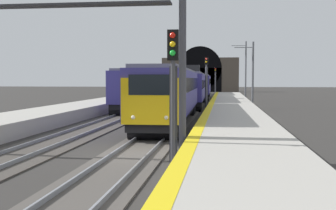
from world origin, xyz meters
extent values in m
plane|color=#302D2B|center=(0.00, 0.00, 0.00)|extent=(320.00, 320.00, 0.00)
cube|color=#ADA89E|center=(0.00, -4.30, 0.46)|extent=(112.00, 4.04, 0.91)
cube|color=yellow|center=(0.00, -2.53, 0.92)|extent=(112.00, 0.50, 0.01)
cube|color=#4C4742|center=(0.00, 0.00, 0.03)|extent=(160.00, 2.64, 0.06)
cube|color=gray|center=(0.00, 0.72, 0.14)|extent=(160.00, 0.07, 0.15)
cube|color=gray|center=(0.00, -0.72, 0.14)|extent=(160.00, 0.07, 0.15)
cube|color=#423D38|center=(0.00, 4.54, 0.03)|extent=(160.00, 3.16, 0.06)
cube|color=gray|center=(0.00, 5.26, 0.14)|extent=(160.00, 0.07, 0.15)
cube|color=gray|center=(0.00, 3.83, 0.14)|extent=(160.00, 0.07, 0.15)
cube|color=navy|center=(12.46, 0.00, 2.30)|extent=(19.22, 3.24, 2.69)
cube|color=black|center=(12.46, 0.00, 2.76)|extent=(18.45, 3.26, 0.86)
cube|color=slate|center=(12.46, 0.00, 3.74)|extent=(18.64, 2.80, 0.20)
cube|color=black|center=(12.46, 0.00, 0.77)|extent=(18.83, 2.89, 0.50)
cylinder|color=black|center=(4.28, -0.16, 0.45)|extent=(0.96, 2.65, 0.91)
cylinder|color=black|center=(6.08, -0.13, 0.45)|extent=(0.96, 2.65, 0.91)
cylinder|color=black|center=(18.84, 0.13, 0.45)|extent=(0.96, 2.65, 0.91)
cylinder|color=black|center=(20.64, 0.16, 0.45)|extent=(0.96, 2.65, 0.91)
cube|color=#E5B20F|center=(2.84, -0.19, 2.06)|extent=(0.17, 2.75, 2.21)
cube|color=black|center=(2.79, -0.19, 2.84)|extent=(0.08, 2.00, 0.97)
sphere|color=#F2EACC|center=(2.79, -0.98, 1.31)|extent=(0.20, 0.20, 0.20)
sphere|color=#F2EACC|center=(2.76, 0.59, 1.31)|extent=(0.20, 0.20, 0.20)
cube|color=navy|center=(32.23, 0.00, 2.30)|extent=(19.22, 3.24, 2.69)
cube|color=black|center=(32.23, 0.00, 2.60)|extent=(18.45, 3.26, 0.83)
cube|color=slate|center=(32.23, 0.00, 3.74)|extent=(18.64, 2.80, 0.20)
cube|color=black|center=(32.23, 0.00, 0.77)|extent=(18.83, 2.89, 0.50)
cylinder|color=black|center=(23.61, -0.17, 0.45)|extent=(0.96, 2.65, 0.91)
cylinder|color=black|center=(25.41, -0.14, 0.45)|extent=(0.96, 2.65, 0.91)
cylinder|color=black|center=(39.05, 0.14, 0.45)|extent=(0.96, 2.65, 0.91)
cylinder|color=black|center=(40.85, 0.17, 0.45)|extent=(0.96, 2.65, 0.91)
cube|color=navy|center=(52.00, 0.00, 2.30)|extent=(19.22, 3.24, 2.69)
cube|color=black|center=(52.00, 0.00, 2.78)|extent=(18.45, 3.26, 0.87)
cube|color=slate|center=(52.00, 0.00, 3.74)|extent=(18.64, 2.80, 0.20)
cube|color=black|center=(52.00, 0.00, 0.77)|extent=(18.83, 2.89, 0.50)
cylinder|color=black|center=(43.44, -0.17, 0.45)|extent=(0.96, 2.65, 0.91)
cylinder|color=black|center=(45.24, -0.13, 0.45)|extent=(0.96, 2.65, 0.91)
cylinder|color=black|center=(58.76, 0.13, 0.45)|extent=(0.96, 2.65, 0.91)
cylinder|color=black|center=(60.56, 0.17, 0.45)|extent=(0.96, 2.65, 0.91)
cube|color=black|center=(32.23, 0.00, 4.29)|extent=(1.33, 1.74, 0.90)
cube|color=navy|center=(26.66, 4.54, 2.42)|extent=(19.54, 2.81, 2.78)
cube|color=black|center=(26.66, 4.54, 2.83)|extent=(18.76, 2.84, 0.83)
cube|color=slate|center=(26.66, 4.54, 3.91)|extent=(18.95, 2.40, 0.20)
cube|color=black|center=(26.66, 4.54, 0.83)|extent=(19.15, 2.48, 0.54)
cylinder|color=black|center=(35.51, 4.52, 0.49)|extent=(0.99, 2.54, 0.98)
cylinder|color=black|center=(33.71, 4.52, 0.49)|extent=(0.99, 2.54, 0.98)
cylinder|color=black|center=(19.61, 4.56, 0.49)|extent=(0.99, 2.54, 0.98)
cylinder|color=black|center=(17.81, 4.57, 0.49)|extent=(0.99, 2.54, 0.98)
cube|color=yellow|center=(36.47, 4.52, 2.29)|extent=(0.13, 2.65, 2.53)
cube|color=black|center=(36.52, 4.52, 2.98)|extent=(0.05, 1.93, 1.00)
sphere|color=#F2EACC|center=(36.53, 5.27, 1.38)|extent=(0.20, 0.20, 0.20)
sphere|color=#F2EACC|center=(36.53, 3.76, 1.38)|extent=(0.20, 0.20, 0.20)
cube|color=navy|center=(46.88, 4.54, 2.42)|extent=(19.54, 2.81, 2.78)
cube|color=black|center=(46.88, 4.54, 2.78)|extent=(18.76, 2.84, 0.92)
cube|color=slate|center=(46.88, 4.54, 3.91)|extent=(18.95, 2.40, 0.20)
cube|color=black|center=(46.88, 4.54, 0.83)|extent=(19.15, 2.48, 0.54)
cylinder|color=black|center=(55.48, 4.52, 0.49)|extent=(0.99, 2.54, 0.98)
cylinder|color=black|center=(53.68, 4.52, 0.49)|extent=(0.99, 2.54, 0.98)
cylinder|color=black|center=(40.08, 4.56, 0.49)|extent=(0.99, 2.54, 0.98)
cylinder|color=black|center=(38.28, 4.57, 0.49)|extent=(0.99, 2.54, 0.98)
cube|color=navy|center=(67.10, 4.54, 2.42)|extent=(19.54, 2.81, 2.78)
cube|color=black|center=(67.10, 4.54, 2.72)|extent=(18.76, 2.84, 0.87)
cube|color=slate|center=(67.10, 4.54, 3.91)|extent=(18.95, 2.40, 0.20)
cube|color=black|center=(67.10, 4.54, 0.83)|extent=(19.15, 2.48, 0.54)
cylinder|color=black|center=(75.79, 4.52, 0.49)|extent=(0.99, 2.54, 0.98)
cylinder|color=black|center=(73.99, 4.52, 0.49)|extent=(0.99, 2.54, 0.98)
cylinder|color=black|center=(60.21, 4.56, 0.49)|extent=(0.99, 2.54, 0.98)
cylinder|color=black|center=(58.41, 4.57, 0.49)|extent=(0.99, 2.54, 0.98)
cylinder|color=#38383D|center=(-2.23, -1.89, 1.87)|extent=(0.16, 0.16, 3.74)
cube|color=black|center=(-2.23, -1.89, 4.26)|extent=(0.20, 0.38, 1.05)
cube|color=#38383D|center=(-2.09, -1.89, 1.87)|extent=(0.04, 0.28, 3.37)
sphere|color=red|center=(-2.36, -1.89, 4.59)|extent=(0.20, 0.20, 0.20)
sphere|color=yellow|center=(-2.36, -1.89, 4.29)|extent=(0.20, 0.20, 0.20)
sphere|color=green|center=(-2.36, -1.89, 3.99)|extent=(0.20, 0.20, 0.20)
cylinder|color=#4C4C54|center=(25.93, -1.89, 2.29)|extent=(0.16, 0.16, 4.58)
cube|color=black|center=(25.93, -1.89, 4.95)|extent=(0.20, 0.38, 0.75)
cube|color=#4C4C54|center=(26.07, -1.89, 2.29)|extent=(0.04, 0.28, 4.12)
sphere|color=red|center=(25.80, -1.89, 5.13)|extent=(0.20, 0.20, 0.20)
sphere|color=yellow|center=(25.80, -1.89, 4.83)|extent=(0.20, 0.20, 0.20)
cylinder|color=#4C4C54|center=(72.07, -1.89, 2.38)|extent=(0.16, 0.16, 4.76)
cube|color=black|center=(72.07, -1.89, 5.13)|extent=(0.20, 0.38, 0.75)
cube|color=#4C4C54|center=(72.21, -1.89, 2.38)|extent=(0.04, 0.28, 4.28)
sphere|color=red|center=(71.94, -1.89, 5.31)|extent=(0.20, 0.20, 0.20)
sphere|color=yellow|center=(71.94, -1.89, 5.01)|extent=(0.20, 0.20, 0.20)
cylinder|color=#3F3F47|center=(-0.72, -2.08, 3.21)|extent=(0.28, 0.28, 6.43)
cube|color=#2D2D33|center=(-0.72, 2.27, 5.98)|extent=(0.70, 7.83, 0.08)
cube|color=#51473D|center=(90.55, 2.27, 4.26)|extent=(2.86, 19.19, 8.51)
cube|color=black|center=(89.07, 2.27, 2.98)|extent=(0.12, 10.74, 5.96)
cylinder|color=black|center=(89.07, 2.27, 5.96)|extent=(0.12, 10.74, 10.74)
cylinder|color=#595B60|center=(44.80, -6.72, 4.25)|extent=(0.22, 0.22, 8.50)
cylinder|color=#595B60|center=(44.80, -5.69, 7.90)|extent=(0.08, 2.06, 0.08)
cylinder|color=#595B60|center=(29.73, -6.72, 3.56)|extent=(0.22, 0.22, 7.13)
cylinder|color=#595B60|center=(29.73, -5.71, 6.53)|extent=(0.08, 2.01, 0.08)
camera|label=1|loc=(-16.79, -3.64, 3.09)|focal=45.41mm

